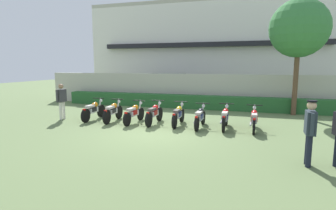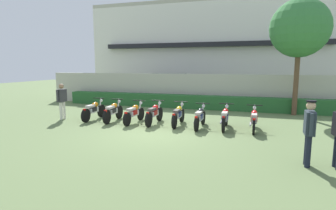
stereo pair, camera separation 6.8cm
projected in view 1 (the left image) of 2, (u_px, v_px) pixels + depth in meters
The scene contains 16 objects.
ground at pixel (152, 134), 9.90m from camera, with size 60.00×60.00×0.00m, color #607547.
building at pixel (214, 50), 24.25m from camera, with size 20.92×6.50×7.77m.
compound_wall at pixel (193, 90), 16.43m from camera, with size 19.87×0.30×1.98m, color #BCB7A8.
hedge_row at pixel (190, 102), 15.86m from camera, with size 15.90×0.70×0.77m, color #28602D.
parked_car at pixel (167, 87), 19.91m from camera, with size 4.64×2.39×1.89m.
tree_near_inspector at pixel (299, 29), 13.16m from camera, with size 2.83×2.83×5.71m.
motorcycle_in_row_0 at pixel (93, 110), 12.48m from camera, with size 0.60×1.92×0.97m.
motorcycle_in_row_1 at pixel (113, 111), 12.11m from camera, with size 0.60×1.88×0.97m.
motorcycle_in_row_2 at pixel (134, 113), 11.78m from camera, with size 0.60×1.90×0.95m.
motorcycle_in_row_3 at pixel (154, 113), 11.59m from camera, with size 0.60×1.94×0.98m.
motorcycle_in_row_4 at pixel (178, 115), 11.32m from camera, with size 0.60×1.89×0.96m.
motorcycle_in_row_5 at pixel (200, 117), 10.90m from camera, with size 0.60×1.89×0.95m.
motorcycle_in_row_6 at pixel (225, 118), 10.72m from camera, with size 0.60×1.84×0.97m.
motorcycle_in_row_7 at pixel (254, 119), 10.40m from camera, with size 0.60×1.81×0.96m.
inspector_person at pixel (62, 98), 12.50m from camera, with size 0.22×0.67×1.66m.
officer_0 at pixel (310, 128), 6.68m from camera, with size 0.24×0.67×1.67m.
Camera 1 is at (3.41, -9.03, 2.52)m, focal length 28.89 mm.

